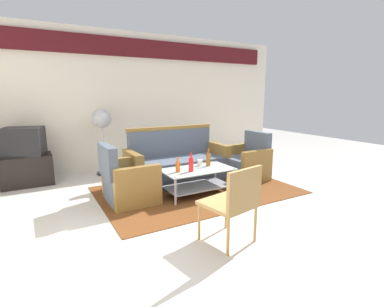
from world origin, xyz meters
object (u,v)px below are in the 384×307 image
(bottle_orange, at_px, (178,166))
(television, at_px, (24,141))
(armchair_right, at_px, (246,163))
(tv_stand, at_px, (27,170))
(couch, at_px, (177,164))
(cup, at_px, (200,163))
(bottle_brown, at_px, (208,159))
(wicker_chair, at_px, (234,199))
(armchair_left, at_px, (128,183))
(coffee_table, at_px, (197,178))
(bottle_red, at_px, (191,164))
(pedestal_fan, at_px, (102,122))

(bottle_orange, relative_size, television, 0.32)
(armchair_right, height_order, tv_stand, armchair_right)
(couch, height_order, bottle_orange, couch)
(couch, xyz_separation_m, bottle_orange, (-0.38, -0.78, 0.18))
(cup, bearing_deg, tv_stand, 145.24)
(bottle_brown, bearing_deg, wicker_chair, -113.86)
(bottle_orange, bearing_deg, bottle_brown, 8.57)
(armchair_left, bearing_deg, wicker_chair, 17.90)
(bottle_brown, xyz_separation_m, wicker_chair, (-0.70, -1.58, -0.02))
(armchair_left, distance_m, coffee_table, 1.06)
(armchair_right, bearing_deg, couch, 66.50)
(armchair_right, bearing_deg, bottle_brown, 101.27)
(wicker_chair, bearing_deg, bottle_orange, 75.13)
(bottle_orange, relative_size, bottle_brown, 0.78)
(coffee_table, xyz_separation_m, bottle_red, (-0.16, -0.08, 0.25))
(television, bearing_deg, couch, 171.79)
(television, bearing_deg, bottle_brown, 161.80)
(cup, relative_size, tv_stand, 0.12)
(armchair_right, bearing_deg, bottle_red, 103.76)
(television, height_order, pedestal_fan, pedestal_fan)
(armchair_left, distance_m, television, 2.12)
(armchair_left, xyz_separation_m, wicker_chair, (0.58, -1.73, 0.21))
(armchair_right, height_order, bottle_orange, armchair_right)
(coffee_table, bearing_deg, wicker_chair, -106.70)
(armchair_left, height_order, bottle_red, armchair_left)
(bottle_orange, bearing_deg, armchair_left, 161.09)
(bottle_orange, bearing_deg, bottle_red, -20.04)
(tv_stand, bearing_deg, bottle_red, -41.95)
(armchair_left, xyz_separation_m, television, (-1.27, 1.63, 0.47))
(bottle_orange, bearing_deg, armchair_right, 11.34)
(couch, height_order, wicker_chair, couch)
(couch, relative_size, television, 2.57)
(armchair_right, relative_size, coffee_table, 0.77)
(bottle_orange, distance_m, wicker_chair, 1.49)
(bottle_red, bearing_deg, cup, 38.36)
(television, bearing_deg, tv_stand, 90.00)
(couch, xyz_separation_m, armchair_right, (1.18, -0.47, -0.03))
(armchair_left, relative_size, coffee_table, 0.77)
(armchair_right, height_order, pedestal_fan, pedestal_fan)
(armchair_left, relative_size, tv_stand, 1.06)
(couch, relative_size, bottle_red, 6.30)
(wicker_chair, bearing_deg, tv_stand, 108.19)
(armchair_right, bearing_deg, bottle_orange, 99.59)
(couch, bearing_deg, armchair_left, 27.22)
(armchair_right, bearing_deg, pedestal_fan, 52.26)
(television, bearing_deg, coffee_table, 157.77)
(armchair_left, relative_size, wicker_chair, 1.01)
(bottle_brown, bearing_deg, pedestal_fan, 124.19)
(wicker_chair, bearing_deg, bottle_brown, 55.36)
(couch, xyz_separation_m, armchair_left, (-1.07, -0.55, -0.03))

